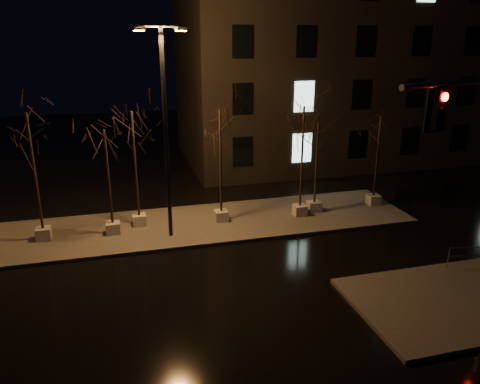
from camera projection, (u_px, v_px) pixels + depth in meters
name	position (u px, v px, depth m)	size (l,w,h in m)	color
ground	(225.00, 283.00, 18.18)	(90.00, 90.00, 0.00)	black
median	(198.00, 224.00, 23.65)	(22.00, 5.00, 0.15)	#494641
sidewalk_corner	(450.00, 302.00, 16.80)	(7.00, 5.00, 0.15)	#494641
building	(348.00, 58.00, 35.71)	(25.00, 12.00, 15.00)	black
tree_0	(30.00, 143.00, 20.32)	(1.80, 1.80, 6.03)	#A7A69C
tree_1	(106.00, 154.00, 21.17)	(1.80, 1.80, 5.15)	#A7A69C
tree_2	(133.00, 138.00, 21.97)	(1.80, 1.80, 5.84)	#A7A69C
tree_3	(220.00, 136.00, 22.52)	(1.80, 1.80, 5.82)	#A7A69C
tree_4	(303.00, 132.00, 23.26)	(1.80, 1.80, 5.87)	#A7A69C
tree_5	(317.00, 143.00, 24.01)	(1.80, 1.80, 4.93)	#A7A69C
tree_6	(379.00, 136.00, 25.03)	(1.80, 1.80, 5.09)	#A7A69C
streetlight_main	(165.00, 121.00, 20.47)	(2.31, 0.95, 9.41)	black
guard_rail_a	(473.00, 254.00, 18.96)	(2.04, 0.47, 0.90)	#5C5F64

